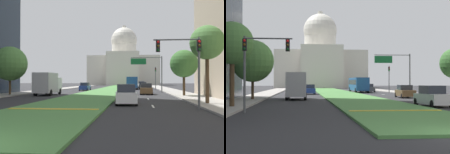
% 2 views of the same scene
% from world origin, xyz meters
% --- Properties ---
extents(ground_plane, '(260.00, 260.00, 0.00)m').
position_xyz_m(ground_plane, '(0.00, 58.57, 0.00)').
color(ground_plane, '#2B2B2D').
extents(grass_median, '(7.02, 105.42, 0.14)m').
position_xyz_m(grass_median, '(0.00, 52.71, 0.07)').
color(grass_median, '#4C8442').
rests_on(grass_median, ground_plane).
extents(median_curb_nose, '(6.32, 0.50, 0.04)m').
position_xyz_m(median_curb_nose, '(0.00, 10.68, 0.16)').
color(median_curb_nose, gold).
rests_on(median_curb_nose, grass_median).
extents(lane_dashes_right, '(0.16, 59.73, 0.01)m').
position_xyz_m(lane_dashes_right, '(7.09, 47.89, 0.00)').
color(lane_dashes_right, silver).
rests_on(lane_dashes_right, ground_plane).
extents(sidewalk_left, '(4.00, 105.42, 0.15)m').
position_xyz_m(sidewalk_left, '(-12.66, 46.85, 0.07)').
color(sidewalk_left, '#9E9991').
rests_on(sidewalk_left, ground_plane).
extents(sidewalk_right, '(4.00, 105.42, 0.15)m').
position_xyz_m(sidewalk_right, '(12.66, 46.85, 0.07)').
color(sidewalk_right, '#9E9991').
rests_on(sidewalk_right, ground_plane).
extents(capitol_building, '(32.19, 24.74, 28.27)m').
position_xyz_m(capitol_building, '(0.00, 116.30, 9.53)').
color(capitol_building, beige).
rests_on(capitol_building, ground_plane).
extents(traffic_light_near_right, '(3.34, 0.35, 5.20)m').
position_xyz_m(traffic_light_near_right, '(9.31, 12.01, 3.80)').
color(traffic_light_near_right, '#515456').
rests_on(traffic_light_near_right, ground_plane).
extents(traffic_light_far_right, '(0.28, 0.35, 5.20)m').
position_xyz_m(traffic_light_far_right, '(10.16, 53.34, 3.31)').
color(traffic_light_far_right, '#515456').
rests_on(traffic_light_far_right, ground_plane).
extents(overhead_guide_sign, '(5.72, 0.20, 6.50)m').
position_xyz_m(overhead_guide_sign, '(8.20, 40.80, 4.66)').
color(overhead_guide_sign, '#515456').
rests_on(overhead_guide_sign, ground_plane).
extents(street_tree_right_near, '(2.99, 2.99, 6.94)m').
position_xyz_m(street_tree_right_near, '(11.88, 16.41, 5.39)').
color(street_tree_right_near, '#4C3823').
rests_on(street_tree_right_near, ground_plane).
extents(street_tree_left_mid, '(4.82, 4.82, 6.91)m').
position_xyz_m(street_tree_left_mid, '(-11.97, 28.22, 4.49)').
color(street_tree_left_mid, '#4C3823').
rests_on(street_tree_left_mid, ground_plane).
extents(street_tree_right_mid, '(3.66, 3.66, 6.18)m').
position_xyz_m(street_tree_right_mid, '(12.00, 28.14, 4.33)').
color(street_tree_right_mid, '#4C3823').
rests_on(street_tree_right_mid, ground_plane).
extents(sedan_lead_stopped, '(2.11, 4.46, 1.79)m').
position_xyz_m(sedan_lead_stopped, '(4.80, 16.48, 0.83)').
color(sedan_lead_stopped, silver).
rests_on(sedan_lead_stopped, ground_plane).
extents(sedan_midblock, '(2.06, 4.56, 1.70)m').
position_xyz_m(sedan_midblock, '(7.28, 33.07, 0.80)').
color(sedan_midblock, brown).
rests_on(sedan_midblock, ground_plane).
extents(sedan_distant, '(1.86, 4.66, 1.68)m').
position_xyz_m(sedan_distant, '(-5.10, 47.59, 0.79)').
color(sedan_distant, navy).
rests_on(sedan_distant, ground_plane).
extents(sedan_far_horizon, '(2.02, 4.54, 1.72)m').
position_xyz_m(sedan_far_horizon, '(7.43, 60.08, 0.81)').
color(sedan_far_horizon, '#4C5156').
rests_on(sedan_far_horizon, ground_plane).
extents(sedan_very_far, '(2.04, 4.38, 1.85)m').
position_xyz_m(sedan_very_far, '(7.23, 69.69, 0.86)').
color(sedan_very_far, '#BCBCC1').
rests_on(sedan_very_far, ground_plane).
extents(box_truck_delivery, '(2.40, 6.40, 3.20)m').
position_xyz_m(box_truck_delivery, '(-7.03, 29.73, 1.68)').
color(box_truck_delivery, silver).
rests_on(box_truck_delivery, ground_plane).
extents(city_bus, '(2.62, 11.00, 2.95)m').
position_xyz_m(city_bus, '(4.80, 57.06, 1.77)').
color(city_bus, '#1E4C8C').
rests_on(city_bus, ground_plane).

